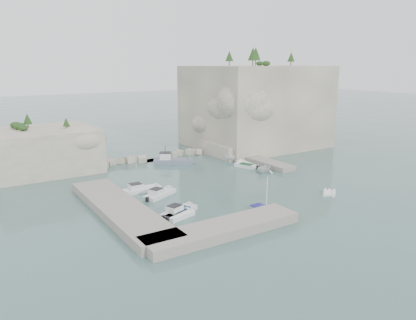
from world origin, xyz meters
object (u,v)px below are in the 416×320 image
motorboat_b (160,196)px  inflatable_dinghy (329,194)px  tender_east_a (264,172)px  tender_east_d (235,161)px  motorboat_d (179,214)px  work_boat (173,164)px  motorboat_e (179,218)px  motorboat_a (141,192)px  tender_east_b (246,167)px  tender_east_c (245,165)px  rowboat (266,213)px

motorboat_b → inflatable_dinghy: size_ratio=1.89×
tender_east_a → tender_east_d: tender_east_a is taller
motorboat_d → work_boat: size_ratio=0.76×
work_boat → motorboat_e: bearing=-85.1°
motorboat_b → motorboat_a: bearing=85.2°
inflatable_dinghy → tender_east_a: size_ratio=0.79×
motorboat_d → motorboat_b: bearing=60.5°
motorboat_b → inflatable_dinghy: (19.98, -11.81, 0.00)m
tender_east_a → tender_east_b: tender_east_a is taller
motorboat_a → tender_east_b: size_ratio=1.36×
motorboat_d → tender_east_c: size_ratio=1.34×
motorboat_d → tender_east_c: 25.78m
work_boat → inflatable_dinghy: bearing=-38.8°
inflatable_dinghy → motorboat_a: bearing=104.9°
tender_east_b → tender_east_d: bearing=-37.8°
inflatable_dinghy → tender_east_b: bearing=51.8°
motorboat_a → tender_east_b: 20.96m
motorboat_e → tender_east_d: bearing=24.0°
rowboat → motorboat_e: bearing=62.5°
motorboat_b → motorboat_a: size_ratio=0.91×
tender_east_d → work_boat: (-10.59, 4.33, 0.00)m
motorboat_d → motorboat_a: bearing=69.9°
tender_east_c → tender_east_d: tender_east_d is taller
tender_east_a → inflatable_dinghy: bearing=165.6°
motorboat_a → rowboat: bearing=-59.4°
motorboat_a → tender_east_d: size_ratio=1.32×
motorboat_d → motorboat_a: 10.44m
motorboat_a → tender_east_a: bearing=-3.6°
motorboat_d → tender_east_a: tender_east_a is taller
motorboat_b → tender_east_d: bearing=1.8°
tender_east_a → tender_east_c: size_ratio=0.88×
motorboat_d → tender_east_b: size_ratio=1.27×
rowboat → tender_east_c: 23.39m
rowboat → motorboat_a: bearing=27.1°
rowboat → tender_east_d: size_ratio=0.99×
motorboat_a → tender_east_d: (22.00, 7.69, 0.00)m
tender_east_b → tender_east_c: (0.78, 1.32, 0.00)m
tender_east_b → tender_east_c: size_ratio=1.06×
work_boat → tender_east_b: bearing=-13.3°
tender_east_c → work_boat: work_boat is taller
motorboat_e → motorboat_a: 11.52m
tender_east_a → tender_east_b: bearing=-8.3°
tender_east_a → work_boat: 16.59m
tender_east_a → tender_east_b: size_ratio=0.83×
inflatable_dinghy → work_boat: bearing=70.2°
inflatable_dinghy → tender_east_a: tender_east_a is taller
rowboat → tender_east_a: bearing=-42.9°
motorboat_b → inflatable_dinghy: 23.21m
motorboat_e → work_boat: size_ratio=0.54×
inflatable_dinghy → tender_east_b: (-0.49, 17.91, 0.00)m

